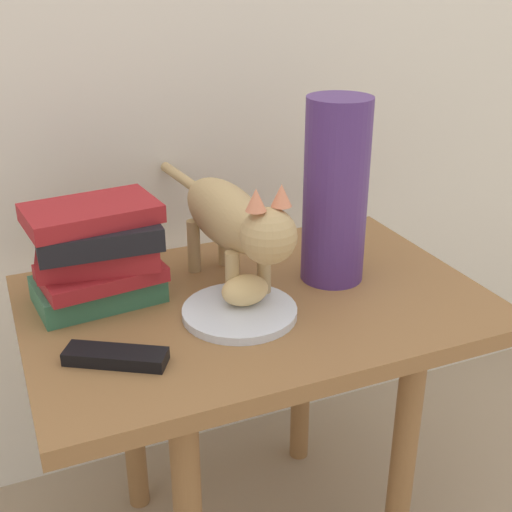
{
  "coord_description": "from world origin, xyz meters",
  "views": [
    {
      "loc": [
        -0.4,
        -0.94,
        1.11
      ],
      "look_at": [
        0.0,
        0.0,
        0.65
      ],
      "focal_mm": 46.79,
      "sensor_mm": 36.0,
      "label": 1
    }
  ],
  "objects_px": {
    "bread_roll": "(245,290)",
    "tv_remote": "(116,357)",
    "plate": "(240,312)",
    "book_stack": "(97,254)",
    "green_vase": "(335,192)",
    "side_table": "(256,341)",
    "cat": "(233,220)"
  },
  "relations": [
    {
      "from": "plate",
      "to": "tv_remote",
      "type": "height_order",
      "value": "tv_remote"
    },
    {
      "from": "plate",
      "to": "tv_remote",
      "type": "xyz_separation_m",
      "value": [
        -0.22,
        -0.06,
        0.0
      ]
    },
    {
      "from": "side_table",
      "to": "book_stack",
      "type": "relative_size",
      "value": 3.52
    },
    {
      "from": "plate",
      "to": "book_stack",
      "type": "relative_size",
      "value": 0.85
    },
    {
      "from": "side_table",
      "to": "book_stack",
      "type": "distance_m",
      "value": 0.32
    },
    {
      "from": "cat",
      "to": "tv_remote",
      "type": "distance_m",
      "value": 0.31
    },
    {
      "from": "plate",
      "to": "side_table",
      "type": "bearing_deg",
      "value": 43.21
    },
    {
      "from": "side_table",
      "to": "tv_remote",
      "type": "relative_size",
      "value": 5.23
    },
    {
      "from": "side_table",
      "to": "green_vase",
      "type": "distance_m",
      "value": 0.3
    },
    {
      "from": "plate",
      "to": "cat",
      "type": "xyz_separation_m",
      "value": [
        0.03,
        0.09,
        0.13
      ]
    },
    {
      "from": "bread_roll",
      "to": "plate",
      "type": "bearing_deg",
      "value": -142.04
    },
    {
      "from": "bread_roll",
      "to": "tv_remote",
      "type": "height_order",
      "value": "bread_roll"
    },
    {
      "from": "bread_roll",
      "to": "green_vase",
      "type": "relative_size",
      "value": 0.24
    },
    {
      "from": "bread_roll",
      "to": "tv_remote",
      "type": "distance_m",
      "value": 0.24
    },
    {
      "from": "cat",
      "to": "book_stack",
      "type": "height_order",
      "value": "cat"
    },
    {
      "from": "cat",
      "to": "book_stack",
      "type": "bearing_deg",
      "value": 167.19
    },
    {
      "from": "green_vase",
      "to": "side_table",
      "type": "bearing_deg",
      "value": -171.99
    },
    {
      "from": "bread_roll",
      "to": "cat",
      "type": "bearing_deg",
      "value": 81.68
    },
    {
      "from": "book_stack",
      "to": "green_vase",
      "type": "xyz_separation_m",
      "value": [
        0.41,
        -0.07,
        0.08
      ]
    },
    {
      "from": "green_vase",
      "to": "tv_remote",
      "type": "bearing_deg",
      "value": -163.52
    },
    {
      "from": "book_stack",
      "to": "tv_remote",
      "type": "distance_m",
      "value": 0.22
    },
    {
      "from": "green_vase",
      "to": "cat",
      "type": "bearing_deg",
      "value": 172.86
    },
    {
      "from": "green_vase",
      "to": "plate",
      "type": "bearing_deg",
      "value": -161.87
    },
    {
      "from": "side_table",
      "to": "tv_remote",
      "type": "distance_m",
      "value": 0.3
    },
    {
      "from": "bread_roll",
      "to": "green_vase",
      "type": "xyz_separation_m",
      "value": [
        0.19,
        0.06,
        0.13
      ]
    },
    {
      "from": "book_stack",
      "to": "tv_remote",
      "type": "height_order",
      "value": "book_stack"
    },
    {
      "from": "side_table",
      "to": "plate",
      "type": "height_order",
      "value": "plate"
    },
    {
      "from": "plate",
      "to": "cat",
      "type": "height_order",
      "value": "cat"
    },
    {
      "from": "side_table",
      "to": "green_vase",
      "type": "xyz_separation_m",
      "value": [
        0.16,
        0.02,
        0.25
      ]
    },
    {
      "from": "plate",
      "to": "cat",
      "type": "bearing_deg",
      "value": 74.08
    },
    {
      "from": "plate",
      "to": "green_vase",
      "type": "distance_m",
      "value": 0.27
    },
    {
      "from": "book_stack",
      "to": "green_vase",
      "type": "relative_size",
      "value": 0.68
    }
  ]
}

